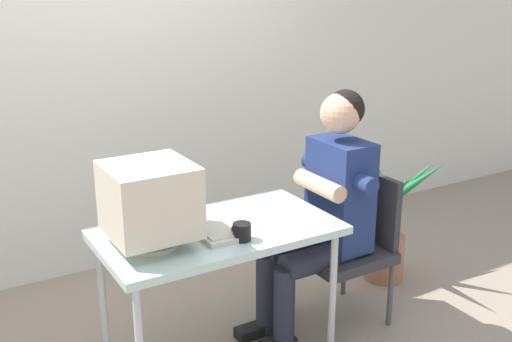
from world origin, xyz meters
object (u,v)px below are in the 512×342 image
desk (218,240)px  person_seated (325,205)px  keyboard (209,225)px  crt_monitor (151,200)px  office_chair (350,240)px  potted_plant (386,221)px  desk_mug (242,232)px

desk → person_seated: size_ratio=0.86×
keyboard → desk: bearing=-32.8°
crt_monitor → office_chair: (1.17, 0.04, -0.47)m
person_seated → crt_monitor: bearing=-177.5°
potted_plant → office_chair: bearing=-154.0°
crt_monitor → desk_mug: size_ratio=3.96×
desk → person_seated: person_seated is taller
potted_plant → crt_monitor: bearing=-170.3°
desk → keyboard: bearing=147.2°
potted_plant → desk: bearing=-169.1°
keyboard → person_seated: bearing=-0.7°
desk → keyboard: 0.09m
crt_monitor → desk_mug: bearing=-22.2°
person_seated → desk_mug: bearing=-162.6°
desk → office_chair: size_ratio=1.35×
office_chair → desk_mug: (-0.80, -0.19, 0.30)m
keyboard → crt_monitor: bearing=-170.4°
crt_monitor → office_chair: size_ratio=0.45×
office_chair → keyboard: bearing=179.5°
crt_monitor → office_chair: 1.26m
desk → person_seated: bearing=1.4°
keyboard → desk_mug: 0.21m
desk → potted_plant: (1.33, 0.26, -0.27)m
crt_monitor → person_seated: (0.99, 0.04, -0.23)m
crt_monitor → person_seated: person_seated is taller
office_chair → potted_plant: 0.55m
crt_monitor → keyboard: (0.30, 0.05, -0.20)m
crt_monitor → desk_mug: (0.37, -0.15, -0.17)m
crt_monitor → office_chair: crt_monitor is taller
desk → crt_monitor: (-0.34, -0.03, 0.27)m
crt_monitor → office_chair: bearing=2.1°
crt_monitor → desk: bearing=4.6°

